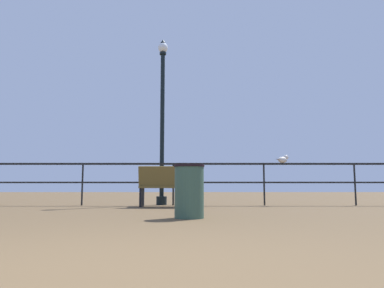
# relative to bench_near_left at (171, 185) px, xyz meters

# --- Properties ---
(ground_plane) EXTENTS (60.00, 60.00, 0.00)m
(ground_plane) POSITION_rel_bench_near_left_xyz_m (0.05, -6.68, -0.52)
(ground_plane) COLOR brown
(pier_railing) EXTENTS (23.22, 0.05, 1.08)m
(pier_railing) POSITION_rel_bench_near_left_xyz_m (0.05, 0.76, 0.28)
(pier_railing) COLOR black
(pier_railing) RESTS_ON ground_plane
(bench_near_left) EXTENTS (1.43, 0.71, 0.95)m
(bench_near_left) POSITION_rel_bench_near_left_xyz_m (0.00, 0.00, 0.00)
(bench_near_left) COLOR brown
(bench_near_left) RESTS_ON ground_plane
(lamppost_center) EXTENTS (0.27, 0.27, 4.49)m
(lamppost_center) POSITION_rel_bench_near_left_xyz_m (-0.27, 1.03, 1.82)
(lamppost_center) COLOR black
(lamppost_center) RESTS_ON ground_plane
(seagull_on_rail) EXTENTS (0.40, 0.30, 0.21)m
(seagull_on_rail) POSITION_rel_bench_near_left_xyz_m (2.88, 0.77, 0.65)
(seagull_on_rail) COLOR silver
(seagull_on_rail) RESTS_ON pier_railing
(trash_bin) EXTENTS (0.47, 0.47, 0.81)m
(trash_bin) POSITION_rel_bench_near_left_xyz_m (0.49, -3.01, -0.11)
(trash_bin) COLOR #314F41
(trash_bin) RESTS_ON ground_plane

